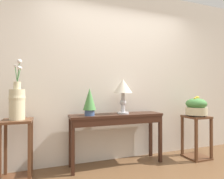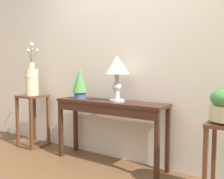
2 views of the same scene
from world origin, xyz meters
name	(u,v)px [view 2 (image 2 of 2)]	position (x,y,z in m)	size (l,w,h in m)	color
back_wall_with_art	(131,46)	(0.00, 1.45, 1.40)	(9.00, 0.10, 2.80)	beige
console_table	(109,110)	(-0.13, 1.16, 0.65)	(1.40, 0.34, 0.76)	#381E14
table_lamp	(117,68)	(-0.03, 1.18, 1.13)	(0.28, 0.28, 0.52)	#B7B7BC
potted_plant_on_console	(80,82)	(-0.56, 1.14, 0.96)	(0.18, 0.18, 0.38)	#3D5684
pedestal_stand_left	(33,121)	(-1.47, 1.14, 0.37)	(0.35, 0.35, 0.75)	#56331E
flower_vase_tall_left	(32,79)	(-1.47, 1.14, 0.98)	(0.19, 0.19, 0.75)	beige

